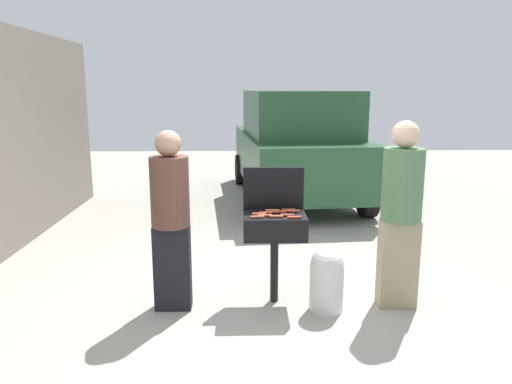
# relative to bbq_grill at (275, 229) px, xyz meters

# --- Properties ---
(ground_plane) EXTENTS (24.00, 24.00, 0.00)m
(ground_plane) POSITION_rel_bbq_grill_xyz_m (-0.15, -0.10, -0.75)
(ground_plane) COLOR #9E998E
(bbq_grill) EXTENTS (0.60, 0.44, 0.89)m
(bbq_grill) POSITION_rel_bbq_grill_xyz_m (0.00, 0.00, 0.00)
(bbq_grill) COLOR black
(bbq_grill) RESTS_ON ground
(grill_lid_open) EXTENTS (0.60, 0.05, 0.42)m
(grill_lid_open) POSITION_rel_bbq_grill_xyz_m (0.00, 0.22, 0.35)
(grill_lid_open) COLOR black
(grill_lid_open) RESTS_ON bbq_grill
(hot_dog_0) EXTENTS (0.13, 0.03, 0.03)m
(hot_dog_0) POSITION_rel_bbq_grill_xyz_m (0.05, 0.05, 0.15)
(hot_dog_0) COLOR #AD4228
(hot_dog_0) RESTS_ON bbq_grill
(hot_dog_1) EXTENTS (0.13, 0.04, 0.03)m
(hot_dog_1) POSITION_rel_bbq_grill_xyz_m (0.01, -0.12, 0.15)
(hot_dog_1) COLOR #C6593D
(hot_dog_1) RESTS_ON bbq_grill
(hot_dog_2) EXTENTS (0.13, 0.04, 0.03)m
(hot_dog_2) POSITION_rel_bbq_grill_xyz_m (0.12, -0.08, 0.15)
(hot_dog_2) COLOR #B74C33
(hot_dog_2) RESTS_ON bbq_grill
(hot_dog_3) EXTENTS (0.13, 0.03, 0.03)m
(hot_dog_3) POSITION_rel_bbq_grill_xyz_m (-0.02, 0.10, 0.15)
(hot_dog_3) COLOR #C6593D
(hot_dog_3) RESTS_ON bbq_grill
(hot_dog_4) EXTENTS (0.13, 0.03, 0.03)m
(hot_dog_4) POSITION_rel_bbq_grill_xyz_m (-0.15, -0.03, 0.15)
(hot_dog_4) COLOR #B74C33
(hot_dog_4) RESTS_ON bbq_grill
(hot_dog_5) EXTENTS (0.13, 0.03, 0.03)m
(hot_dog_5) POSITION_rel_bbq_grill_xyz_m (-0.10, -0.09, 0.15)
(hot_dog_5) COLOR #AD4228
(hot_dog_5) RESTS_ON bbq_grill
(hot_dog_6) EXTENTS (0.13, 0.04, 0.03)m
(hot_dog_6) POSITION_rel_bbq_grill_xyz_m (-0.17, -0.14, 0.15)
(hot_dog_6) COLOR #C6593D
(hot_dog_6) RESTS_ON bbq_grill
(hot_dog_7) EXTENTS (0.13, 0.03, 0.03)m
(hot_dog_7) POSITION_rel_bbq_grill_xyz_m (0.14, 0.12, 0.15)
(hot_dog_7) COLOR #AD4228
(hot_dog_7) RESTS_ON bbq_grill
(hot_dog_8) EXTENTS (0.13, 0.04, 0.03)m
(hot_dog_8) POSITION_rel_bbq_grill_xyz_m (0.17, -0.16, 0.15)
(hot_dog_8) COLOR #AD4228
(hot_dog_8) RESTS_ON bbq_grill
(hot_dog_9) EXTENTS (0.13, 0.04, 0.03)m
(hot_dog_9) POSITION_rel_bbq_grill_xyz_m (-0.09, 0.02, 0.15)
(hot_dog_9) COLOR #C6593D
(hot_dog_9) RESTS_ON bbq_grill
(hot_dog_10) EXTENTS (0.13, 0.03, 0.03)m
(hot_dog_10) POSITION_rel_bbq_grill_xyz_m (0.18, 0.08, 0.15)
(hot_dog_10) COLOR #B74C33
(hot_dog_10) RESTS_ON bbq_grill
(propane_tank) EXTENTS (0.32, 0.32, 0.62)m
(propane_tank) POSITION_rel_bbq_grill_xyz_m (0.48, -0.22, -0.42)
(propane_tank) COLOR silver
(propane_tank) RESTS_ON ground
(person_left) EXTENTS (0.36, 0.36, 1.70)m
(person_left) POSITION_rel_bbq_grill_xyz_m (-0.97, -0.13, 0.18)
(person_left) COLOR black
(person_left) RESTS_ON ground
(person_right) EXTENTS (0.37, 0.37, 1.79)m
(person_right) POSITION_rel_bbq_grill_xyz_m (1.17, -0.14, 0.22)
(person_right) COLOR gray
(person_right) RESTS_ON ground
(parked_minivan) EXTENTS (2.35, 4.55, 2.02)m
(parked_minivan) POSITION_rel_bbq_grill_xyz_m (0.69, 4.61, 0.28)
(parked_minivan) COLOR #234C2D
(parked_minivan) RESTS_ON ground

